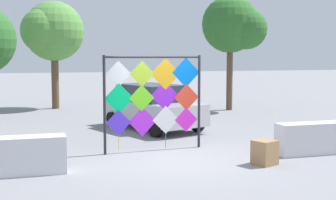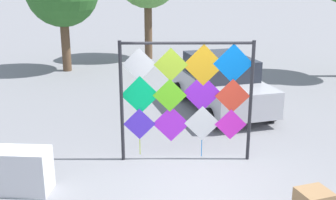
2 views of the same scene
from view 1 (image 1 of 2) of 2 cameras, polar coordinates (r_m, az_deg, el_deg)
The scene contains 6 objects.
ground at distance 10.76m, azimuth 1.03°, elevation -7.61°, with size 120.00×120.00×0.00m, color gray.
kite_display_rack at distance 11.64m, azimuth -1.75°, elevation 0.70°, with size 2.64×0.27×2.48m.
parked_car at distance 15.25m, azimuth -1.95°, elevation -0.82°, with size 2.89×4.20×1.50m.
cardboard_box_large at distance 10.53m, azimuth 12.07°, elevation -6.48°, with size 0.48×0.44×0.56m, color #9E754C.
tree_far_right at distance 20.82m, azimuth 8.20°, elevation 9.29°, with size 2.76×2.68×5.15m.
tree_palm_like at distance 21.84m, azimuth -14.54°, elevation 8.44°, with size 2.89×2.82×4.99m.
Camera 1 is at (-3.18, -9.99, 2.44)m, focal length 48.45 mm.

